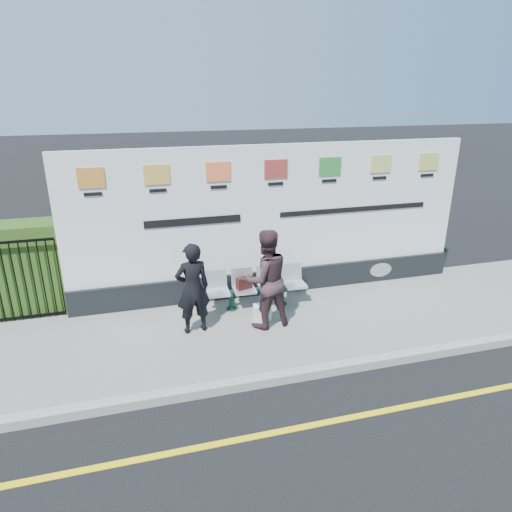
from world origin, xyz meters
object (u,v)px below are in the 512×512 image
(bench, at_px, (257,297))
(woman_right, at_px, (266,279))
(billboard, at_px, (274,231))
(woman_left, at_px, (193,288))

(bench, bearing_deg, woman_right, -92.34)
(billboard, relative_size, bench, 4.18)
(billboard, bearing_deg, woman_left, -146.03)
(bench, xyz_separation_m, woman_right, (-0.05, -0.73, 0.69))
(woman_left, height_order, woman_right, woman_right)
(woman_right, bearing_deg, bench, -102.12)
(billboard, distance_m, woman_left, 2.23)
(billboard, distance_m, bench, 1.36)
(woman_left, xyz_separation_m, woman_right, (1.25, -0.13, 0.08))
(billboard, xyz_separation_m, woman_right, (-0.56, -1.35, -0.41))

